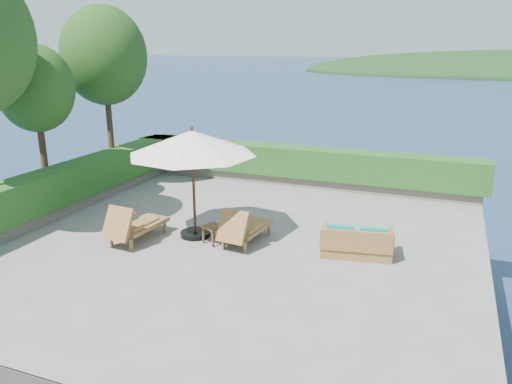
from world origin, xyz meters
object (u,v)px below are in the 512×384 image
at_px(patio_umbrella, 192,144).
at_px(lounge_left, 134,225).
at_px(side_table, 213,229).
at_px(lounge_right, 244,228).
at_px(wicker_loveseat, 356,243).

bearing_deg(patio_umbrella, lounge_left, -145.47).
bearing_deg(lounge_left, side_table, 22.32).
relative_size(patio_umbrella, lounge_right, 2.14).
relative_size(patio_umbrella, lounge_left, 2.07).
height_order(lounge_right, wicker_loveseat, lounge_right).
xyz_separation_m(side_table, wicker_loveseat, (3.46, 0.54, -0.07)).
distance_m(side_table, wicker_loveseat, 3.50).
bearing_deg(side_table, patio_umbrella, 157.33).
bearing_deg(lounge_left, patio_umbrella, 39.51).
relative_size(lounge_right, side_table, 3.19).
xyz_separation_m(patio_umbrella, side_table, (0.65, -0.27, -2.05)).
bearing_deg(lounge_right, wicker_loveseat, 11.50).
bearing_deg(lounge_right, lounge_left, -155.76).
xyz_separation_m(lounge_left, wicker_loveseat, (5.37, 1.13, -0.12)).
bearing_deg(lounge_right, side_table, -153.32).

